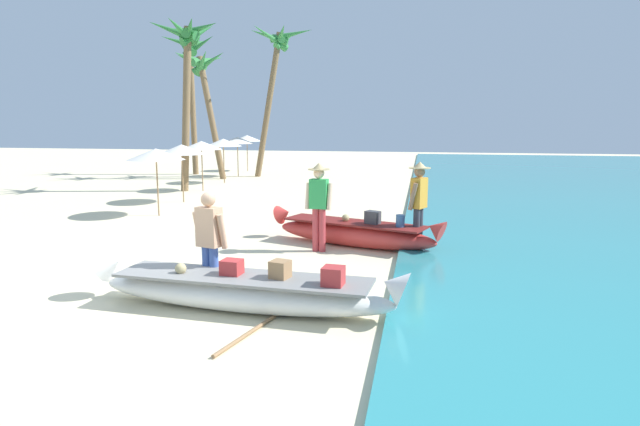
# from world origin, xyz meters

# --- Properties ---
(ground_plane) EXTENTS (80.00, 80.00, 0.00)m
(ground_plane) POSITION_xyz_m (0.00, 0.00, 0.00)
(ground_plane) COLOR beige
(boat_white_foreground) EXTENTS (4.75, 1.15, 0.81)m
(boat_white_foreground) POSITION_xyz_m (1.46, -0.58, 0.29)
(boat_white_foreground) COLOR white
(boat_white_foreground) RESTS_ON ground
(boat_red_midground) EXTENTS (3.94, 1.93, 0.82)m
(boat_red_midground) POSITION_xyz_m (2.51, 3.71, 0.30)
(boat_red_midground) COLOR red
(boat_red_midground) RESTS_ON ground
(person_vendor_hatted) EXTENTS (0.57, 0.44, 1.83)m
(person_vendor_hatted) POSITION_xyz_m (1.85, 3.11, 1.06)
(person_vendor_hatted) COLOR #B2383D
(person_vendor_hatted) RESTS_ON ground
(person_tourist_customer) EXTENTS (0.58, 0.36, 1.63)m
(person_tourist_customer) POSITION_xyz_m (0.79, -0.14, 0.92)
(person_tourist_customer) COLOR #3D5BA8
(person_tourist_customer) RESTS_ON ground
(person_vendor_assistant) EXTENTS (0.45, 0.58, 1.86)m
(person_vendor_assistant) POSITION_xyz_m (3.86, 3.47, 1.08)
(person_vendor_assistant) COLOR #333842
(person_vendor_assistant) RESTS_ON ground
(parasol_row_0) EXTENTS (1.60, 1.60, 1.91)m
(parasol_row_0) POSITION_xyz_m (-3.45, 6.48, 1.75)
(parasol_row_0) COLOR #8E6B47
(parasol_row_0) RESTS_ON ground
(parasol_row_1) EXTENTS (1.60, 1.60, 1.91)m
(parasol_row_1) POSITION_xyz_m (-3.87, 9.05, 1.75)
(parasol_row_1) COLOR #8E6B47
(parasol_row_1) RESTS_ON ground
(parasol_row_2) EXTENTS (1.60, 1.60, 1.91)m
(parasol_row_2) POSITION_xyz_m (-4.41, 11.98, 1.75)
(parasol_row_2) COLOR #8E6B47
(parasol_row_2) RESTS_ON ground
(parasol_row_3) EXTENTS (1.60, 1.60, 1.91)m
(parasol_row_3) POSITION_xyz_m (-4.54, 14.66, 1.75)
(parasol_row_3) COLOR #8E6B47
(parasol_row_3) RESTS_ON ground
(parasol_row_4) EXTENTS (1.60, 1.60, 1.91)m
(parasol_row_4) POSITION_xyz_m (-4.89, 17.47, 1.75)
(parasol_row_4) COLOR #8E6B47
(parasol_row_4) RESTS_ON ground
(parasol_row_5) EXTENTS (1.60, 1.60, 1.91)m
(parasol_row_5) POSITION_xyz_m (-5.36, 20.35, 1.75)
(parasol_row_5) COLOR #8E6B47
(parasol_row_5) RESTS_ON ground
(palm_tree_tall_inland) EXTENTS (2.99, 2.51, 7.05)m
(palm_tree_tall_inland) POSITION_xyz_m (-2.95, 17.60, 5.64)
(palm_tree_tall_inland) COLOR brown
(palm_tree_tall_inland) RESTS_ON ground
(palm_tree_leaning_seaward) EXTENTS (2.66, 2.77, 6.39)m
(palm_tree_leaning_seaward) POSITION_xyz_m (-4.81, 11.83, 5.24)
(palm_tree_leaning_seaward) COLOR brown
(palm_tree_leaning_seaward) RESTS_ON ground
(palm_tree_mid_cluster) EXTENTS (2.62, 2.46, 6.89)m
(palm_tree_mid_cluster) POSITION_xyz_m (-7.45, 18.17, 5.39)
(palm_tree_mid_cluster) COLOR brown
(palm_tree_mid_cluster) RESTS_ON ground
(palm_tree_far_behind) EXTENTS (2.49, 2.54, 5.87)m
(palm_tree_far_behind) POSITION_xyz_m (-6.01, 16.25, 4.68)
(palm_tree_far_behind) COLOR brown
(palm_tree_far_behind) RESTS_ON ground
(paddle) EXTENTS (0.60, 1.68, 0.05)m
(paddle) POSITION_xyz_m (1.89, -1.17, 0.03)
(paddle) COLOR #8E6B47
(paddle) RESTS_ON ground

